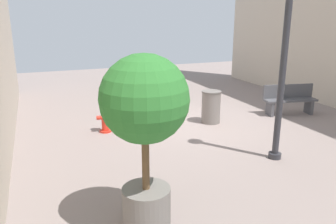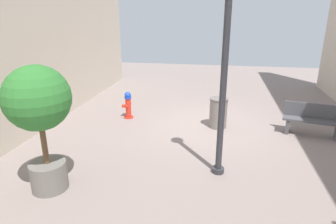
% 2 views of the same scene
% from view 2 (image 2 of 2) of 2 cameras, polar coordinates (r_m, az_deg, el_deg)
% --- Properties ---
extents(ground_plane, '(23.40, 23.40, 0.00)m').
position_cam_2_polar(ground_plane, '(9.60, 7.87, -2.54)').
color(ground_plane, gray).
extents(fire_hydrant, '(0.39, 0.42, 0.94)m').
position_cam_2_polar(fire_hydrant, '(10.11, -7.87, 1.40)').
color(fire_hydrant, red).
rests_on(fire_hydrant, ground_plane).
extents(bench_near, '(1.74, 0.78, 0.95)m').
position_cam_2_polar(bench_near, '(9.60, 26.65, -1.30)').
color(bench_near, '#4C4C51').
rests_on(bench_near, ground_plane).
extents(planter_tree, '(1.26, 1.26, 2.60)m').
position_cam_2_polar(planter_tree, '(6.04, -24.07, 0.39)').
color(planter_tree, slate).
rests_on(planter_tree, ground_plane).
extents(street_lamp, '(0.36, 0.36, 4.18)m').
position_cam_2_polar(street_lamp, '(6.05, 11.15, 9.94)').
color(street_lamp, '#2D2D33').
rests_on(street_lamp, ground_plane).
extents(trash_bin, '(0.58, 0.58, 0.96)m').
position_cam_2_polar(trash_bin, '(9.32, 9.86, -0.16)').
color(trash_bin, slate).
rests_on(trash_bin, ground_plane).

